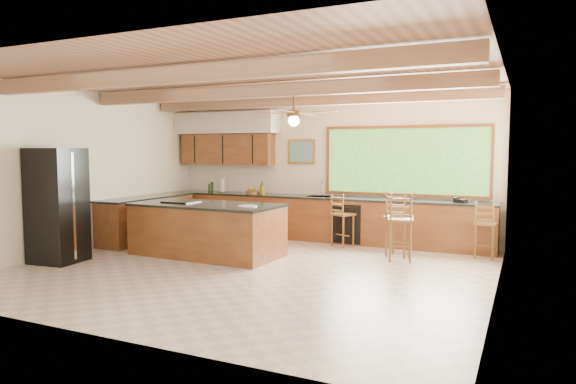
% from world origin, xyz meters
% --- Properties ---
extents(ground, '(7.20, 7.20, 0.00)m').
position_xyz_m(ground, '(0.00, 0.00, 0.00)').
color(ground, beige).
rests_on(ground, ground).
extents(room_shell, '(7.27, 6.54, 3.02)m').
position_xyz_m(room_shell, '(-0.17, 0.65, 2.21)').
color(room_shell, '#EFE8CE').
rests_on(room_shell, ground).
extents(counter_run, '(7.12, 3.10, 1.24)m').
position_xyz_m(counter_run, '(-0.82, 2.52, 0.46)').
color(counter_run, brown).
rests_on(counter_run, ground).
extents(island, '(2.72, 1.34, 0.95)m').
position_xyz_m(island, '(-1.26, 0.60, 0.47)').
color(island, brown).
rests_on(island, ground).
extents(refrigerator, '(0.82, 0.80, 1.93)m').
position_xyz_m(refrigerator, '(-3.22, -0.93, 0.96)').
color(refrigerator, black).
rests_on(refrigerator, ground).
extents(bar_stool_a, '(0.49, 0.49, 1.05)m').
position_xyz_m(bar_stool_a, '(0.67, 2.39, 0.62)').
color(bar_stool_a, brown).
rests_on(bar_stool_a, ground).
extents(bar_stool_b, '(0.46, 0.46, 1.16)m').
position_xyz_m(bar_stool_b, '(1.88, 1.92, 0.69)').
color(bar_stool_b, brown).
rests_on(bar_stool_b, ground).
extents(bar_stool_c, '(0.51, 0.51, 1.17)m').
position_xyz_m(bar_stool_c, '(2.00, 1.54, 0.70)').
color(bar_stool_c, brown).
rests_on(bar_stool_c, ground).
extents(bar_stool_d, '(0.39, 0.39, 1.01)m').
position_xyz_m(bar_stool_d, '(3.30, 2.40, 0.60)').
color(bar_stool_d, brown).
rests_on(bar_stool_d, ground).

